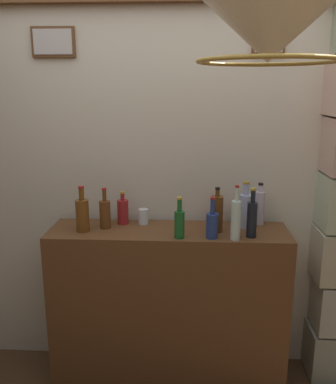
% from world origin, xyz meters
% --- Properties ---
extents(panelled_rear_partition, '(3.21, 0.15, 2.79)m').
position_xyz_m(panelled_rear_partition, '(-0.00, 1.10, 1.46)').
color(panelled_rear_partition, beige).
rests_on(panelled_rear_partition, ground).
extents(bar_shelf_unit, '(1.45, 0.38, 1.03)m').
position_xyz_m(bar_shelf_unit, '(0.00, 0.83, 0.52)').
color(bar_shelf_unit, brown).
rests_on(bar_shelf_unit, ground).
extents(liquor_bottle_whiskey, '(0.06, 0.06, 0.29)m').
position_xyz_m(liquor_bottle_whiskey, '(0.48, 0.73, 1.15)').
color(liquor_bottle_whiskey, black).
rests_on(liquor_bottle_whiskey, bar_shelf_unit).
extents(liquor_bottle_tequila, '(0.06, 0.06, 0.32)m').
position_xyz_m(liquor_bottle_tequila, '(0.39, 0.68, 1.16)').
color(liquor_bottle_tequila, silver).
rests_on(liquor_bottle_tequila, bar_shelf_unit).
extents(liquor_bottle_gin, '(0.08, 0.08, 0.28)m').
position_xyz_m(liquor_bottle_gin, '(-0.51, 0.78, 1.14)').
color(liquor_bottle_gin, brown).
rests_on(liquor_bottle_gin, bar_shelf_unit).
extents(liquor_bottle_sherry, '(0.06, 0.06, 0.23)m').
position_xyz_m(liquor_bottle_sherry, '(0.30, 0.96, 1.13)').
color(liquor_bottle_sherry, maroon).
rests_on(liquor_bottle_sherry, bar_shelf_unit).
extents(liquor_bottle_port, '(0.07, 0.07, 0.25)m').
position_xyz_m(liquor_bottle_port, '(-0.39, 0.84, 1.13)').
color(liquor_bottle_port, brown).
rests_on(liquor_bottle_port, bar_shelf_unit).
extents(liquor_bottle_rum, '(0.07, 0.07, 0.24)m').
position_xyz_m(liquor_bottle_rum, '(0.26, 0.71, 1.12)').
color(liquor_bottle_rum, navy).
rests_on(liquor_bottle_rum, bar_shelf_unit).
extents(liquor_bottle_rye, '(0.06, 0.06, 0.27)m').
position_xyz_m(liquor_bottle_rye, '(0.57, 0.97, 1.15)').
color(liquor_bottle_rye, silver).
rests_on(liquor_bottle_rye, bar_shelf_unit).
extents(liquor_bottle_bourbon, '(0.08, 0.08, 0.29)m').
position_xyz_m(liquor_bottle_bourbon, '(0.47, 0.91, 1.15)').
color(liquor_bottle_bourbon, '#A5B3D9').
rests_on(liquor_bottle_bourbon, bar_shelf_unit).
extents(liquor_bottle_amaro, '(0.06, 0.06, 0.24)m').
position_xyz_m(liquor_bottle_amaro, '(0.07, 0.70, 1.13)').
color(liquor_bottle_amaro, '#185925').
rests_on(liquor_bottle_amaro, bar_shelf_unit).
extents(liquor_bottle_mezcal, '(0.07, 0.07, 0.27)m').
position_xyz_m(liquor_bottle_mezcal, '(0.29, 0.82, 1.15)').
color(liquor_bottle_mezcal, '#593314').
rests_on(liquor_bottle_mezcal, bar_shelf_unit).
extents(liquor_bottle_brandy, '(0.07, 0.07, 0.21)m').
position_xyz_m(liquor_bottle_brandy, '(-0.29, 0.94, 1.12)').
color(liquor_bottle_brandy, maroon).
rests_on(liquor_bottle_brandy, bar_shelf_unit).
extents(glass_tumbler_rocks, '(0.06, 0.06, 0.10)m').
position_xyz_m(glass_tumbler_rocks, '(-0.16, 0.94, 1.08)').
color(glass_tumbler_rocks, silver).
rests_on(glass_tumbler_rocks, bar_shelf_unit).
extents(pendant_lamp, '(0.52, 0.52, 0.58)m').
position_xyz_m(pendant_lamp, '(0.40, 0.02, 2.07)').
color(pendant_lamp, '#EFE5C6').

